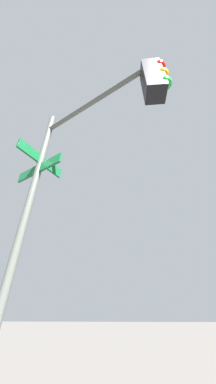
{
  "coord_description": "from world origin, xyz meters",
  "views": [
    {
      "loc": [
        -4.82,
        -5.87,
        1.56
      ],
      "look_at": [
        -7.47,
        -6.08,
        3.33
      ],
      "focal_mm": 17.15,
      "sensor_mm": 36.0,
      "label": 1
    }
  ],
  "objects": [
    {
      "name": "traffic_signal_near",
      "position": [
        -6.76,
        -6.38,
        3.72
      ],
      "size": [
        1.66,
        2.74,
        5.29
      ],
      "color": "#474C47",
      "rests_on": "ground_plane"
    }
  ]
}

